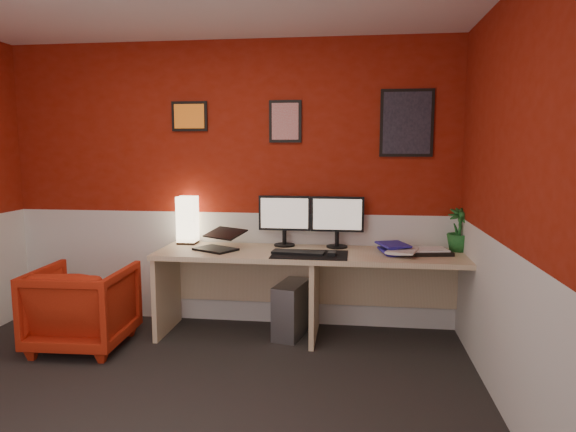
# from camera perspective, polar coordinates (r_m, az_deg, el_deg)

# --- Properties ---
(ground) EXTENTS (4.00, 3.50, 0.01)m
(ground) POSITION_cam_1_polar(r_m,az_deg,el_deg) (3.31, -14.06, -21.03)
(ground) COLOR black
(ground) RESTS_ON ground
(wall_back) EXTENTS (4.00, 0.01, 2.50)m
(wall_back) POSITION_cam_1_polar(r_m,az_deg,el_deg) (4.59, -6.57, 3.49)
(wall_back) COLOR maroon
(wall_back) RESTS_ON ground
(wall_right) EXTENTS (0.01, 3.50, 2.50)m
(wall_right) POSITION_cam_1_polar(r_m,az_deg,el_deg) (2.86, 25.55, 0.33)
(wall_right) COLOR maroon
(wall_right) RESTS_ON ground
(wainscot_back) EXTENTS (4.00, 0.01, 1.00)m
(wainscot_back) POSITION_cam_1_polar(r_m,az_deg,el_deg) (4.70, -6.44, -5.67)
(wainscot_back) COLOR silver
(wainscot_back) RESTS_ON ground
(wainscot_right) EXTENTS (0.01, 3.50, 1.00)m
(wainscot_right) POSITION_cam_1_polar(r_m,az_deg,el_deg) (3.03, 24.63, -13.87)
(wainscot_right) COLOR silver
(wainscot_right) RESTS_ON ground
(desk) EXTENTS (2.60, 0.65, 0.73)m
(desk) POSITION_cam_1_polar(r_m,az_deg,el_deg) (4.29, 2.95, -8.81)
(desk) COLOR tan
(desk) RESTS_ON ground
(shoji_lamp) EXTENTS (0.16, 0.16, 0.40)m
(shoji_lamp) POSITION_cam_1_polar(r_m,az_deg,el_deg) (4.62, -11.12, -0.57)
(shoji_lamp) COLOR #FFE5B2
(shoji_lamp) RESTS_ON desk
(laptop) EXTENTS (0.40, 0.36, 0.22)m
(laptop) POSITION_cam_1_polar(r_m,az_deg,el_deg) (4.28, -8.08, -2.35)
(laptop) COLOR black
(laptop) RESTS_ON desk
(monitor_left) EXTENTS (0.45, 0.06, 0.58)m
(monitor_left) POSITION_cam_1_polar(r_m,az_deg,el_deg) (4.41, -0.41, 0.37)
(monitor_left) COLOR black
(monitor_left) RESTS_ON desk
(monitor_right) EXTENTS (0.45, 0.06, 0.58)m
(monitor_right) POSITION_cam_1_polar(r_m,az_deg,el_deg) (4.35, 5.51, 0.24)
(monitor_right) COLOR black
(monitor_right) RESTS_ON desk
(desk_mat) EXTENTS (0.60, 0.38, 0.01)m
(desk_mat) POSITION_cam_1_polar(r_m,az_deg,el_deg) (4.08, 2.44, -4.31)
(desk_mat) COLOR black
(desk_mat) RESTS_ON desk
(keyboard) EXTENTS (0.43, 0.18, 0.02)m
(keyboard) POSITION_cam_1_polar(r_m,az_deg,el_deg) (4.11, 1.15, -4.05)
(keyboard) COLOR black
(keyboard) RESTS_ON desk_mat
(mouse) EXTENTS (0.06, 0.10, 0.03)m
(mouse) POSITION_cam_1_polar(r_m,az_deg,el_deg) (4.04, 4.91, -4.20)
(mouse) COLOR black
(mouse) RESTS_ON desk_mat
(book_bottom) EXTENTS (0.28, 0.35, 0.03)m
(book_bottom) POSITION_cam_1_polar(r_m,az_deg,el_deg) (4.21, 10.34, -3.91)
(book_bottom) COLOR #292094
(book_bottom) RESTS_ON desk
(book_middle) EXTENTS (0.29, 0.34, 0.02)m
(book_middle) POSITION_cam_1_polar(r_m,az_deg,el_deg) (4.16, 11.13, -3.71)
(book_middle) COLOR silver
(book_middle) RESTS_ON book_bottom
(book_top) EXTENTS (0.29, 0.33, 0.03)m
(book_top) POSITION_cam_1_polar(r_m,az_deg,el_deg) (4.19, 10.32, -3.26)
(book_top) COLOR #292094
(book_top) RESTS_ON book_middle
(zen_tray) EXTENTS (0.39, 0.31, 0.03)m
(zen_tray) POSITION_cam_1_polar(r_m,az_deg,el_deg) (4.27, 15.29, -3.88)
(zen_tray) COLOR black
(zen_tray) RESTS_ON desk
(potted_plant) EXTENTS (0.23, 0.23, 0.35)m
(potted_plant) POSITION_cam_1_polar(r_m,az_deg,el_deg) (4.43, 18.50, -1.48)
(potted_plant) COLOR #19591E
(potted_plant) RESTS_ON desk
(pc_tower) EXTENTS (0.29, 0.48, 0.45)m
(pc_tower) POSITION_cam_1_polar(r_m,az_deg,el_deg) (4.39, 0.37, -10.32)
(pc_tower) COLOR #99999E
(pc_tower) RESTS_ON ground
(armchair) EXTENTS (0.73, 0.75, 0.66)m
(armchair) POSITION_cam_1_polar(r_m,az_deg,el_deg) (4.42, -21.85, -9.34)
(armchair) COLOR #B32611
(armchair) RESTS_ON ground
(art_left) EXTENTS (0.32, 0.02, 0.26)m
(art_left) POSITION_cam_1_polar(r_m,az_deg,el_deg) (4.67, -10.90, 10.84)
(art_left) COLOR orange
(art_left) RESTS_ON wall_back
(art_center) EXTENTS (0.28, 0.02, 0.36)m
(art_center) POSITION_cam_1_polar(r_m,az_deg,el_deg) (4.48, -0.30, 10.48)
(art_center) COLOR red
(art_center) RESTS_ON wall_back
(art_right) EXTENTS (0.44, 0.02, 0.56)m
(art_right) POSITION_cam_1_polar(r_m,az_deg,el_deg) (4.45, 13.08, 10.05)
(art_right) COLOR black
(art_right) RESTS_ON wall_back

